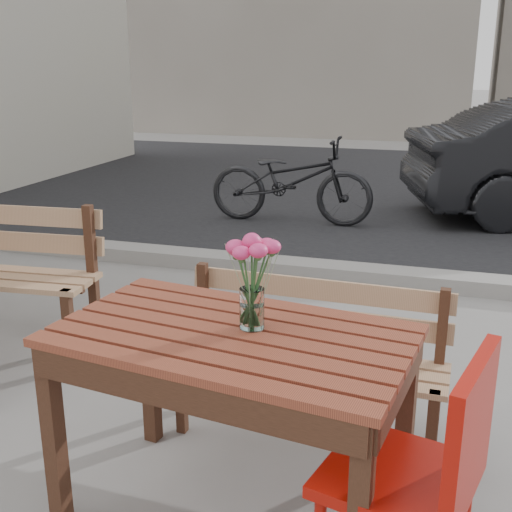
{
  "coord_description": "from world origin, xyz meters",
  "views": [
    {
      "loc": [
        0.66,
        -1.86,
        1.68
      ],
      "look_at": [
        0.03,
        0.21,
        1.02
      ],
      "focal_mm": 45.0,
      "sensor_mm": 36.0,
      "label": 1
    }
  ],
  "objects_px": {
    "red_chair": "(426,467)",
    "bicycle": "(291,180)",
    "main_table": "(232,364)",
    "main_vase": "(252,270)"
  },
  "relations": [
    {
      "from": "main_table",
      "to": "main_vase",
      "type": "height_order",
      "value": "main_vase"
    },
    {
      "from": "main_table",
      "to": "red_chair",
      "type": "height_order",
      "value": "red_chair"
    },
    {
      "from": "main_table",
      "to": "main_vase",
      "type": "bearing_deg",
      "value": 48.38
    },
    {
      "from": "main_table",
      "to": "main_vase",
      "type": "distance_m",
      "value": 0.35
    },
    {
      "from": "red_chair",
      "to": "main_vase",
      "type": "bearing_deg",
      "value": -100.12
    },
    {
      "from": "red_chair",
      "to": "main_vase",
      "type": "distance_m",
      "value": 0.84
    },
    {
      "from": "main_table",
      "to": "bicycle",
      "type": "xyz_separation_m",
      "value": [
        -0.91,
        4.62,
        -0.18
      ]
    },
    {
      "from": "main_table",
      "to": "bicycle",
      "type": "height_order",
      "value": "bicycle"
    },
    {
      "from": "red_chair",
      "to": "bicycle",
      "type": "relative_size",
      "value": 0.51
    },
    {
      "from": "main_vase",
      "to": "bicycle",
      "type": "xyz_separation_m",
      "value": [
        -0.97,
        4.57,
        -0.53
      ]
    }
  ]
}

